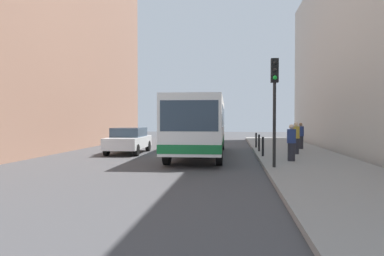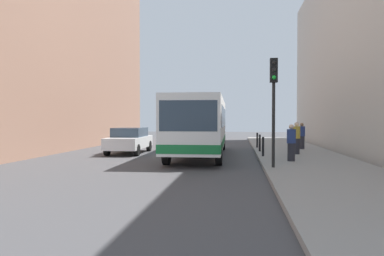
# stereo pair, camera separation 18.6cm
# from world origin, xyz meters

# --- Properties ---
(ground_plane) EXTENTS (80.00, 80.00, 0.00)m
(ground_plane) POSITION_xyz_m (0.00, 0.00, 0.00)
(ground_plane) COLOR #424244
(sidewalk) EXTENTS (4.40, 40.00, 0.15)m
(sidewalk) POSITION_xyz_m (5.40, 0.00, 0.07)
(sidewalk) COLOR gray
(sidewalk) RESTS_ON ground
(building_left) EXTENTS (7.00, 32.00, 16.14)m
(building_left) POSITION_xyz_m (-11.50, 4.00, 8.07)
(building_left) COLOR #936B56
(building_left) RESTS_ON ground
(bus) EXTENTS (2.74, 11.07, 3.00)m
(bus) POSITION_xyz_m (0.21, 2.66, 1.73)
(bus) COLOR white
(bus) RESTS_ON ground
(car_beside_bus) EXTENTS (1.98, 4.46, 1.48)m
(car_beside_bus) POSITION_xyz_m (-4.00, 3.50, 0.78)
(car_beside_bus) COLOR silver
(car_beside_bus) RESTS_ON ground
(traffic_light) EXTENTS (0.28, 0.33, 4.10)m
(traffic_light) POSITION_xyz_m (3.55, -2.81, 3.01)
(traffic_light) COLOR black
(traffic_light) RESTS_ON sidewalk
(bollard_near) EXTENTS (0.11, 0.11, 0.95)m
(bollard_near) POSITION_xyz_m (3.45, 1.31, 0.62)
(bollard_near) COLOR black
(bollard_near) RESTS_ON sidewalk
(bollard_mid) EXTENTS (0.11, 0.11, 0.95)m
(bollard_mid) POSITION_xyz_m (3.45, 4.06, 0.62)
(bollard_mid) COLOR black
(bollard_mid) RESTS_ON sidewalk
(bollard_far) EXTENTS (0.11, 0.11, 0.95)m
(bollard_far) POSITION_xyz_m (3.45, 6.81, 0.62)
(bollard_far) COLOR black
(bollard_far) RESTS_ON sidewalk
(pedestrian_near_signal) EXTENTS (0.38, 0.38, 1.60)m
(pedestrian_near_signal) POSITION_xyz_m (4.52, -0.62, 0.94)
(pedestrian_near_signal) COLOR #26262D
(pedestrian_near_signal) RESTS_ON sidewalk
(pedestrian_mid_sidewalk) EXTENTS (0.38, 0.38, 1.67)m
(pedestrian_mid_sidewalk) POSITION_xyz_m (5.25, 2.63, 0.98)
(pedestrian_mid_sidewalk) COLOR #26262D
(pedestrian_mid_sidewalk) RESTS_ON sidewalk
(pedestrian_far_sidewalk) EXTENTS (0.38, 0.38, 1.60)m
(pedestrian_far_sidewalk) POSITION_xyz_m (6.10, 6.01, 0.94)
(pedestrian_far_sidewalk) COLOR #26262D
(pedestrian_far_sidewalk) RESTS_ON sidewalk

